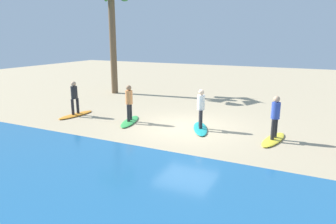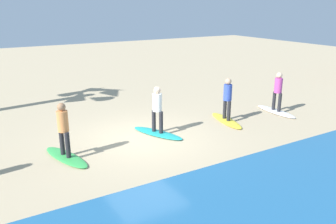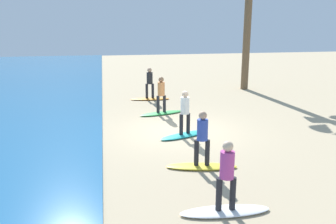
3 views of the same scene
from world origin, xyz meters
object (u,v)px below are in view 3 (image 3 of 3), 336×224
(surfboard_yellow, at_px, (202,166))
(surfer_white, at_px, (227,171))
(surfer_yellow, at_px, (202,135))
(surfboard_teal, at_px, (185,135))
(surfboard_orange, at_px, (150,99))
(surfboard_green, at_px, (161,113))
(surfer_orange, at_px, (150,81))
(surfer_teal, at_px, (185,109))
(surfer_green, at_px, (161,92))
(surfboard_white, at_px, (225,211))

(surfboard_yellow, bearing_deg, surfer_white, 97.01)
(surfer_yellow, bearing_deg, surfboard_teal, -2.93)
(surfboard_teal, xyz_separation_m, surfboard_orange, (6.44, 0.49, 0.00))
(surfboard_green, xyz_separation_m, surfer_orange, (3.11, 0.13, 0.99))
(surfboard_yellow, distance_m, surfer_teal, 3.16)
(surfer_green, bearing_deg, surfboard_yellow, -178.12)
(surfboard_white, distance_m, surfboard_yellow, 2.60)
(surfboard_teal, xyz_separation_m, surfer_orange, (6.44, 0.49, 0.99))
(surfboard_orange, height_order, surfer_orange, surfer_orange)
(surfer_green, bearing_deg, surfer_orange, 2.46)
(surfer_orange, bearing_deg, surfer_green, -177.54)
(surfboard_white, height_order, surfboard_green, same)
(surfer_white, relative_size, surfer_yellow, 1.00)
(surfer_teal, distance_m, surfboard_green, 3.49)
(surfer_orange, bearing_deg, surfboard_white, -179.07)
(surfer_white, relative_size, surfboard_green, 0.78)
(surfboard_yellow, relative_size, surfboard_orange, 1.00)
(surfer_white, bearing_deg, surfer_green, 0.40)
(surfer_yellow, distance_m, surfboard_orange, 9.49)
(surfer_yellow, height_order, surfboard_orange, surfer_yellow)
(surfboard_yellow, distance_m, surfer_yellow, 0.99)
(surfboard_teal, bearing_deg, surfer_teal, -0.00)
(surfboard_white, distance_m, surfer_white, 0.99)
(surfboard_yellow, distance_m, surfboard_green, 6.33)
(surfer_teal, distance_m, surfer_orange, 6.45)
(surfer_green, distance_m, surfboard_orange, 3.27)
(surfer_teal, xyz_separation_m, surfboard_orange, (6.44, 0.49, -0.99))
(surfer_yellow, xyz_separation_m, surfboard_teal, (3.00, -0.15, -0.99))
(surfer_yellow, relative_size, surfer_green, 1.00)
(surfer_yellow, bearing_deg, surfer_teal, -2.93)
(surfer_teal, bearing_deg, surfboard_white, 176.94)
(surfer_yellow, bearing_deg, surfboard_yellow, -172.87)
(surfer_white, distance_m, surfboard_teal, 5.69)
(surfboard_white, bearing_deg, surfer_orange, -86.73)
(surfer_yellow, distance_m, surfboard_teal, 3.16)
(surfer_teal, height_order, surfer_orange, same)
(surfboard_white, distance_m, surfer_teal, 5.69)
(surfboard_white, xyz_separation_m, surfer_white, (-0.00, -0.00, 0.99))
(surfboard_teal, bearing_deg, surfer_orange, -108.87)
(surfboard_white, distance_m, surfer_orange, 12.07)
(surfer_white, distance_m, surfer_teal, 5.60)
(surfboard_white, bearing_deg, surfboard_green, -87.26)
(surfer_orange, bearing_deg, surfboard_yellow, -177.93)
(surfboard_white, xyz_separation_m, surfer_yellow, (2.59, -0.15, 0.99))
(surfboard_white, height_order, surfer_teal, surfer_teal)
(surfer_white, distance_m, surfer_green, 8.92)
(surfer_orange, bearing_deg, surfer_white, -179.07)
(surfer_white, bearing_deg, surfboard_teal, -3.06)
(surfboard_yellow, bearing_deg, surfboard_teal, -82.71)
(surfer_yellow, relative_size, surfboard_teal, 0.78)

